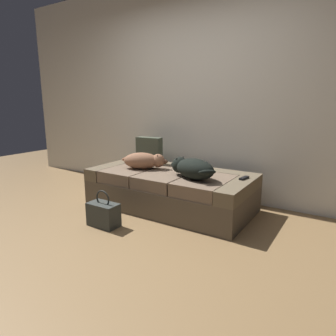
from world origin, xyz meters
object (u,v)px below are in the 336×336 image
object	(u,v)px
couch	(170,189)
dog_dark	(192,168)
tv_remote	(244,178)
throw_pillow	(149,150)
dog_tan	(144,161)
handbag	(103,214)

from	to	relation	value
couch	dog_dark	xyz separation A→B (m)	(0.36, -0.14, 0.33)
tv_remote	throw_pillow	distance (m)	1.35
couch	tv_remote	xyz separation A→B (m)	(0.84, 0.12, 0.23)
couch	dog_dark	distance (m)	0.51
couch	dog_tan	size ratio (longest dim) A/B	3.43
dog_tan	tv_remote	xyz separation A→B (m)	(1.18, 0.18, -0.09)
tv_remote	handbag	bearing A→B (deg)	-129.84
throw_pillow	couch	bearing A→B (deg)	-28.03
couch	throw_pillow	xyz separation A→B (m)	(-0.49, 0.26, 0.39)
dog_dark	tv_remote	size ratio (longest dim) A/B	4.21
couch	tv_remote	bearing A→B (deg)	8.43
tv_remote	handbag	size ratio (longest dim) A/B	0.40
dog_dark	dog_tan	bearing A→B (deg)	172.55
throw_pillow	handbag	bearing A→B (deg)	-78.91
throw_pillow	handbag	world-z (taller)	throw_pillow
couch	dog_tan	world-z (taller)	dog_tan
dog_tan	throw_pillow	size ratio (longest dim) A/B	1.63
dog_tan	throw_pillow	xyz separation A→B (m)	(-0.15, 0.31, 0.07)
couch	dog_tan	distance (m)	0.47
couch	handbag	size ratio (longest dim) A/B	5.02
dog_tan	tv_remote	world-z (taller)	dog_tan
throw_pillow	tv_remote	bearing A→B (deg)	-5.92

